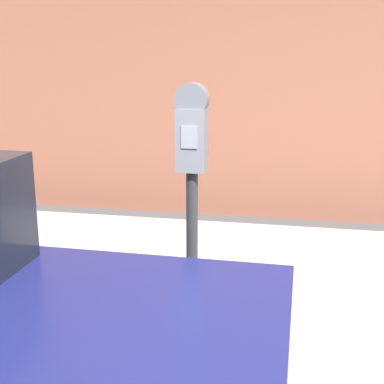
{
  "coord_description": "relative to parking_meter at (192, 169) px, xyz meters",
  "views": [
    {
      "loc": [
        0.12,
        -1.67,
        1.84
      ],
      "look_at": [
        -0.43,
        1.16,
        1.09
      ],
      "focal_mm": 50.0,
      "sensor_mm": 36.0,
      "label": 1
    }
  ],
  "objects": [
    {
      "name": "building_facade",
      "position": [
        0.43,
        3.23,
        1.12
      ],
      "size": [
        24.0,
        0.3,
        4.67
      ],
      "color": "#935642",
      "rests_on": "ground_plane"
    },
    {
      "name": "sidewalk",
      "position": [
        0.43,
        1.04,
        -1.15
      ],
      "size": [
        24.0,
        2.8,
        0.13
      ],
      "color": "#BCB7AD",
      "rests_on": "ground_plane"
    },
    {
      "name": "parking_meter",
      "position": [
        0.0,
        0.0,
        0.0
      ],
      "size": [
        0.18,
        0.15,
        1.56
      ],
      "color": "#2D2D30",
      "rests_on": "sidewalk"
    }
  ]
}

